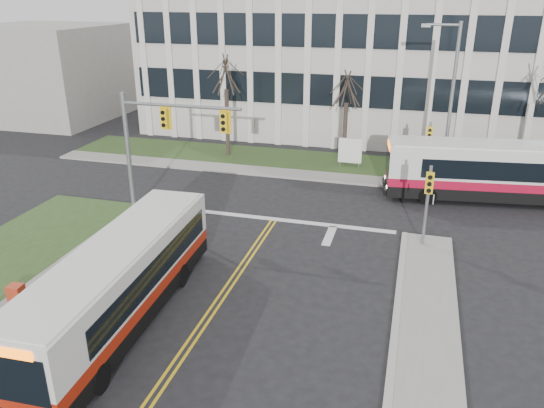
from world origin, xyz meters
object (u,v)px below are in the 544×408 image
(streetlight, at_px, (449,96))
(bus_cross, at_px, (497,173))
(bus_main, at_px, (120,285))
(directory_sign, at_px, (350,151))
(newspaper_box_red, at_px, (17,297))

(streetlight, xyz_separation_m, bus_cross, (2.87, -2.20, -3.64))
(streetlight, relative_size, bus_main, 0.86)
(streetlight, distance_m, bus_cross, 5.13)
(bus_main, bearing_deg, directory_sign, 72.53)
(directory_sign, bearing_deg, bus_main, -105.27)
(bus_main, height_order, newspaper_box_red, bus_main)
(bus_main, relative_size, newspaper_box_red, 11.25)
(bus_main, relative_size, bus_cross, 0.92)
(bus_main, xyz_separation_m, newspaper_box_red, (-4.05, -0.34, -0.95))
(directory_sign, height_order, newspaper_box_red, directory_sign)
(streetlight, distance_m, newspaper_box_red, 24.00)
(bus_main, xyz_separation_m, bus_cross, (13.65, 15.73, 0.13))
(newspaper_box_red, bearing_deg, streetlight, 45.95)
(streetlight, relative_size, newspaper_box_red, 9.68)
(streetlight, height_order, newspaper_box_red, streetlight)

